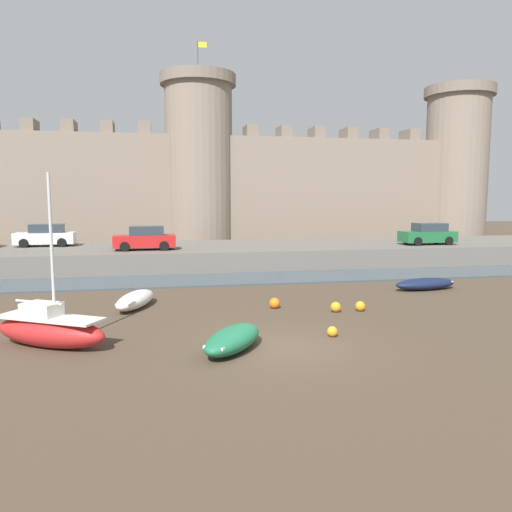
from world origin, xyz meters
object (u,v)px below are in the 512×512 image
object	(u,v)px
mooring_buoy_near_shore	(360,306)
car_quay_east	(428,234)
rowboat_near_channel_left	(135,299)
rowboat_foreground_centre	(233,339)
car_quay_centre_west	(145,238)
car_quay_centre_east	(46,236)
mooring_buoy_near_channel	(275,303)
rowboat_foreground_right	(426,284)
sailboat_midflat_left	(50,329)
mooring_buoy_mid_mud	(332,331)
mooring_buoy_off_centre	(336,307)

from	to	relation	value
mooring_buoy_near_shore	car_quay_east	distance (m)	18.50
rowboat_near_channel_left	rowboat_foreground_centre	distance (m)	7.89
rowboat_near_channel_left	car_quay_east	xyz separation A→B (m)	(21.07, 11.82, 1.81)
rowboat_near_channel_left	car_quay_centre_west	xyz separation A→B (m)	(0.18, 11.85, 1.81)
car_quay_centre_east	mooring_buoy_near_channel	bearing A→B (deg)	-52.72
rowboat_foreground_right	car_quay_centre_west	distance (m)	18.21
sailboat_midflat_left	rowboat_foreground_right	xyz separation A→B (m)	(17.58, 7.11, -0.27)
sailboat_midflat_left	mooring_buoy_near_shore	xyz separation A→B (m)	(12.12, 2.98, -0.39)
rowboat_near_channel_left	car_quay_centre_east	world-z (taller)	car_quay_centre_east
rowboat_foreground_right	mooring_buoy_near_channel	xyz separation A→B (m)	(-8.99, -2.89, -0.10)
rowboat_near_channel_left	car_quay_centre_west	size ratio (longest dim) A/B	0.88
car_quay_centre_west	mooring_buoy_near_shore	bearing A→B (deg)	-56.79
car_quay_east	mooring_buoy_mid_mud	bearing A→B (deg)	-127.90
rowboat_foreground_centre	mooring_buoy_mid_mud	world-z (taller)	rowboat_foreground_centre
mooring_buoy_near_shore	car_quay_centre_east	distance (m)	24.89
rowboat_foreground_right	mooring_buoy_off_centre	world-z (taller)	rowboat_foreground_right
rowboat_near_channel_left	mooring_buoy_near_shore	world-z (taller)	rowboat_near_channel_left
mooring_buoy_off_centre	mooring_buoy_near_channel	bearing A→B (deg)	153.32
car_quay_east	rowboat_foreground_centre	bearing A→B (deg)	-133.05
sailboat_midflat_left	mooring_buoy_off_centre	world-z (taller)	sailboat_midflat_left
mooring_buoy_mid_mud	mooring_buoy_off_centre	distance (m)	3.91
sailboat_midflat_left	car_quay_east	world-z (taller)	sailboat_midflat_left
mooring_buoy_near_shore	car_quay_centre_east	bearing A→B (deg)	132.04
mooring_buoy_near_channel	car_quay_centre_west	world-z (taller)	car_quay_centre_west
car_quay_east	car_quay_centre_east	world-z (taller)	same
rowboat_foreground_centre	mooring_buoy_mid_mud	bearing A→B (deg)	14.55
rowboat_near_channel_left	mooring_buoy_mid_mud	distance (m)	9.38
mooring_buoy_mid_mud	mooring_buoy_near_channel	xyz separation A→B (m)	(-0.96, 4.85, 0.05)
mooring_buoy_near_shore	car_quay_east	xyz separation A→B (m)	(11.45, 14.40, 1.97)
rowboat_foreground_right	car_quay_east	size ratio (longest dim) A/B	0.91
rowboat_foreground_centre	mooring_buoy_near_shore	xyz separation A→B (m)	(6.27, 4.57, -0.18)
rowboat_foreground_right	car_quay_centre_west	size ratio (longest dim) A/B	0.91
rowboat_foreground_centre	mooring_buoy_near_channel	xyz separation A→B (m)	(2.74, 5.81, -0.16)
mooring_buoy_off_centre	car_quay_east	distance (m)	19.19
mooring_buoy_near_shore	mooring_buoy_mid_mud	distance (m)	4.43
car_quay_centre_west	car_quay_east	world-z (taller)	same
rowboat_foreground_right	mooring_buoy_near_channel	size ratio (longest dim) A/B	7.87
mooring_buoy_mid_mud	car_quay_centre_west	xyz separation A→B (m)	(-6.87, 18.04, 2.00)
rowboat_foreground_centre	car_quay_east	size ratio (longest dim) A/B	0.80
car_quay_east	mooring_buoy_near_channel	bearing A→B (deg)	-138.70
car_quay_centre_west	car_quay_east	distance (m)	20.89
mooring_buoy_near_channel	car_quay_centre_west	distance (m)	14.59
car_quay_east	mooring_buoy_near_shore	bearing A→B (deg)	-128.49
rowboat_foreground_centre	car_quay_centre_west	size ratio (longest dim) A/B	0.80
rowboat_near_channel_left	mooring_buoy_near_channel	bearing A→B (deg)	-12.39
mooring_buoy_near_shore	car_quay_east	bearing A→B (deg)	51.51
mooring_buoy_near_channel	car_quay_centre_east	bearing A→B (deg)	127.28
rowboat_foreground_centre	car_quay_east	world-z (taller)	car_quay_east
sailboat_midflat_left	mooring_buoy_near_shore	bearing A→B (deg)	13.81
rowboat_near_channel_left	sailboat_midflat_left	xyz separation A→B (m)	(-2.50, -5.55, 0.23)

